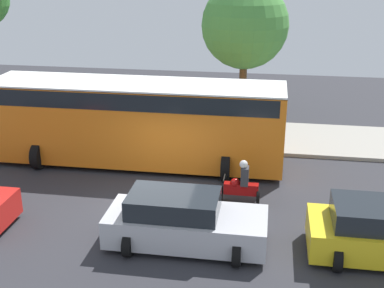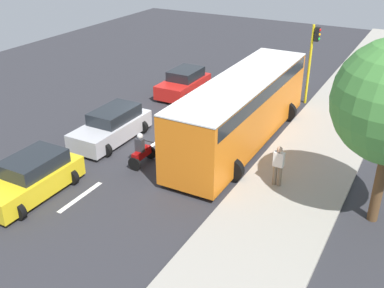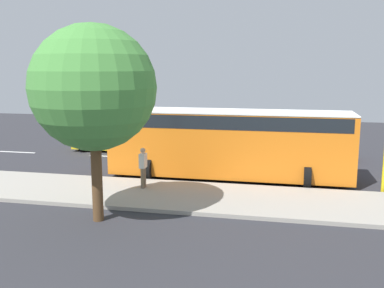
{
  "view_description": "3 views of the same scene",
  "coord_description": "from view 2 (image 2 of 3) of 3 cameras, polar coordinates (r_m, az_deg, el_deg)",
  "views": [
    {
      "loc": [
        -13.96,
        -3.48,
        7.54
      ],
      "look_at": [
        1.68,
        -0.98,
        1.58
      ],
      "focal_mm": 47.08,
      "sensor_mm": 36.0,
      "label": 1
    },
    {
      "loc": [
        10.86,
        -16.93,
        9.62
      ],
      "look_at": [
        2.93,
        -2.4,
        1.41
      ],
      "focal_mm": 42.66,
      "sensor_mm": 36.0,
      "label": 2
    },
    {
      "loc": [
        23.11,
        3.91,
        5.12
      ],
      "look_at": [
        2.83,
        -0.45,
        1.43
      ],
      "focal_mm": 40.45,
      "sensor_mm": 36.0,
      "label": 3
    }
  ],
  "objects": [
    {
      "name": "lane_stripe_far_south",
      "position": [
        32.36,
        7.78,
        8.87
      ],
      "size": [
        0.2,
        2.4,
        0.01
      ],
      "primitive_type": "cube",
      "color": "white",
      "rests_on": "ground"
    },
    {
      "name": "lane_stripe_south",
      "position": [
        27.13,
        3.09,
        5.6
      ],
      "size": [
        0.2,
        2.4,
        0.01
      ],
      "primitive_type": "cube",
      "color": "white",
      "rests_on": "ground"
    },
    {
      "name": "lane_stripe_north",
      "position": [
        18.16,
        -13.77,
        -6.44
      ],
      "size": [
        0.2,
        2.4,
        0.01
      ],
      "primitive_type": "cube",
      "color": "white",
      "rests_on": "ground"
    },
    {
      "name": "traffic_light_corner",
      "position": [
        26.47,
        14.82,
        10.89
      ],
      "size": [
        0.49,
        0.24,
        4.5
      ],
      "color": "yellow",
      "rests_on": "ground"
    },
    {
      "name": "car_yellow_cab",
      "position": [
        18.55,
        -19.54,
        -4.0
      ],
      "size": [
        2.31,
        4.15,
        1.52
      ],
      "color": "yellow",
      "rests_on": "ground"
    },
    {
      "name": "car_silver",
      "position": [
        22.1,
        -9.99,
        2.19
      ],
      "size": [
        2.2,
        4.38,
        1.52
      ],
      "color": "#B7B7BC",
      "rests_on": "ground"
    },
    {
      "name": "sidewalk",
      "position": [
        19.82,
        13.81,
        -3.25
      ],
      "size": [
        4.0,
        60.0,
        0.15
      ],
      "primitive_type": "cube",
      "color": "#9E998E",
      "rests_on": "ground"
    },
    {
      "name": "car_red",
      "position": [
        27.66,
        -1.02,
        7.59
      ],
      "size": [
        2.23,
        3.84,
        1.52
      ],
      "color": "red",
      "rests_on": "ground"
    },
    {
      "name": "pedestrian_near_signal",
      "position": [
        17.98,
        10.74,
        -2.56
      ],
      "size": [
        0.4,
        0.24,
        1.69
      ],
      "color": "#72604C",
      "rests_on": "sidewalk"
    },
    {
      "name": "ground_plane",
      "position": [
        22.32,
        -3.65,
        0.65
      ],
      "size": [
        40.0,
        60.0,
        0.1
      ],
      "primitive_type": "cube",
      "color": "#2D2D33"
    },
    {
      "name": "city_bus",
      "position": [
        21.27,
        6.32,
        4.78
      ],
      "size": [
        3.2,
        11.0,
        3.16
      ],
      "color": "orange",
      "rests_on": "ground"
    },
    {
      "name": "motorcycle",
      "position": [
        19.68,
        -6.31,
        -0.94
      ],
      "size": [
        0.6,
        1.3,
        1.53
      ],
      "color": "black",
      "rests_on": "ground"
    },
    {
      "name": "lane_stripe_mid",
      "position": [
        22.3,
        -3.65,
        0.78
      ],
      "size": [
        0.2,
        2.4,
        0.01
      ],
      "primitive_type": "cube",
      "color": "white",
      "rests_on": "ground"
    },
    {
      "name": "car_white",
      "position": [
        31.01,
        10.58,
        9.25
      ],
      "size": [
        2.27,
        4.44,
        1.52
      ],
      "color": "white",
      "rests_on": "ground"
    }
  ]
}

